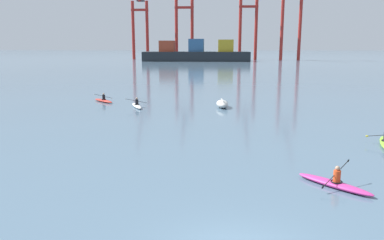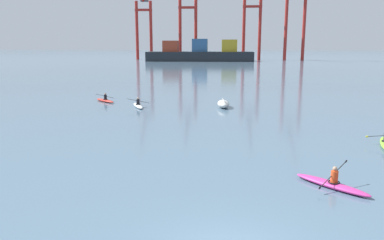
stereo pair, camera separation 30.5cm
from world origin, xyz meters
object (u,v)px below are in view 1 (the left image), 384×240
gantry_crane_east_mid (249,16)px  kayak_red (103,100)px  capsized_dinghy (222,104)px  kayak_magenta (334,183)px  gantry_crane_west_mid (184,18)px  gantry_crane_east (292,9)px  gantry_crane_west (140,18)px  kayak_white (137,105)px  container_barge (197,54)px

gantry_crane_east_mid → kayak_red: bearing=-102.1°
gantry_crane_east_mid → capsized_dinghy: gantry_crane_east_mid is taller
kayak_magenta → kayak_red: kayak_magenta is taller
gantry_crane_west_mid → gantry_crane_east: 40.68m
gantry_crane_east → kayak_red: gantry_crane_east is taller
gantry_crane_west → kayak_white: gantry_crane_west is taller
container_barge → gantry_crane_west_mid: gantry_crane_west_mid is taller
gantry_crane_east_mid → kayak_white: bearing=-99.8°
gantry_crane_east_mid → kayak_magenta: size_ratio=11.75×
container_barge → kayak_red: container_barge is taller
gantry_crane_west_mid → kayak_magenta: bearing=-82.5°
gantry_crane_west → gantry_crane_east: size_ratio=0.95×
gantry_crane_west → kayak_red: gantry_crane_west is taller
container_barge → capsized_dinghy: container_barge is taller
kayak_white → container_barge: bearing=89.7°
gantry_crane_west → capsized_dinghy: bearing=-75.1°
capsized_dinghy → kayak_white: kayak_white is taller
gantry_crane_west → gantry_crane_west_mid: size_ratio=1.12×
gantry_crane_east_mid → kayak_white: gantry_crane_east_mid is taller
capsized_dinghy → kayak_magenta: (4.41, -20.40, -0.18)m
capsized_dinghy → kayak_white: 8.25m
gantry_crane_east_mid → kayak_white: (-19.91, -115.33, -16.45)m
container_barge → kayak_red: size_ratio=13.46×
container_barge → capsized_dinghy: 103.38m
gantry_crane_west → kayak_magenta: gantry_crane_west is taller
gantry_crane_east_mid → kayak_red: gantry_crane_east_mid is taller
gantry_crane_west → gantry_crane_west_mid: gantry_crane_west is taller
gantry_crane_west_mid → kayak_white: (4.80, -113.32, -15.89)m
gantry_crane_east → kayak_white: bearing=-107.7°
gantry_crane_west → kayak_red: 116.97m
gantry_crane_west → kayak_white: size_ratio=10.54×
gantry_crane_west → gantry_crane_east_mid: size_ratio=1.06×
gantry_crane_west → capsized_dinghy: 122.21m
gantry_crane_east → kayak_red: 117.65m
gantry_crane_east → kayak_magenta: (-23.10, -132.22, -18.81)m
gantry_crane_west_mid → gantry_crane_east: bearing=-1.7°
kayak_red → kayak_white: bearing=-36.5°
gantry_crane_east_mid → capsized_dinghy: bearing=-95.8°
gantry_crane_west → kayak_red: bearing=-80.7°
gantry_crane_west → gantry_crane_east_mid: 42.84m
container_barge → kayak_white: (-0.51, -103.39, -2.56)m
gantry_crane_west → gantry_crane_west_mid: (18.08, -4.11, -0.23)m
gantry_crane_west → gantry_crane_east_mid: gantry_crane_west is taller
gantry_crane_west_mid → kayak_red: size_ratio=11.04×
kayak_magenta → kayak_red: bearing=126.0°
gantry_crane_west → gantry_crane_east: 58.94m
container_barge → kayak_white: size_ratio=11.44×
capsized_dinghy → gantry_crane_west: bearing=104.9°
gantry_crane_west → gantry_crane_west_mid: 18.55m
gantry_crane_west_mid → kayak_magenta: size_ratio=11.07×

